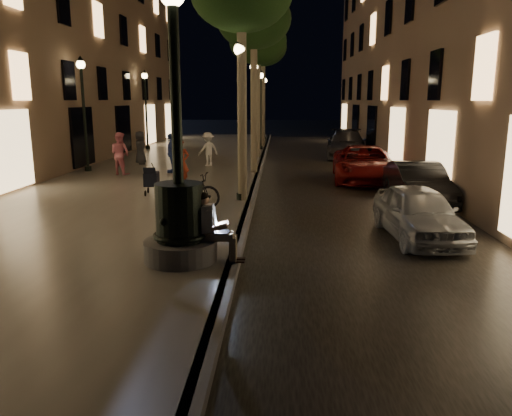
# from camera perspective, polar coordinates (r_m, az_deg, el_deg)

# --- Properties ---
(ground) EXTENTS (120.00, 120.00, 0.00)m
(ground) POSITION_cam_1_polar(r_m,az_deg,el_deg) (22.34, 0.41, 3.99)
(ground) COLOR black
(ground) RESTS_ON ground
(cobble_lane) EXTENTS (6.00, 45.00, 0.02)m
(cobble_lane) POSITION_cam_1_polar(r_m,az_deg,el_deg) (22.43, 8.11, 3.92)
(cobble_lane) COLOR black
(cobble_lane) RESTS_ON ground
(promenade) EXTENTS (8.00, 45.00, 0.20)m
(promenade) POSITION_cam_1_polar(r_m,az_deg,el_deg) (22.84, -9.69, 4.25)
(promenade) COLOR #656159
(promenade) RESTS_ON ground
(curb_strip) EXTENTS (0.25, 45.00, 0.20)m
(curb_strip) POSITION_cam_1_polar(r_m,az_deg,el_deg) (22.33, 0.41, 4.24)
(curb_strip) COLOR #59595B
(curb_strip) RESTS_ON ground
(building_right) EXTENTS (8.00, 36.00, 15.00)m
(building_right) POSITION_cam_1_polar(r_m,az_deg,el_deg) (27.04, 23.95, 20.39)
(building_right) COLOR #7A604C
(building_right) RESTS_ON ground
(building_left) EXTENTS (8.00, 36.00, 15.00)m
(building_left) POSITION_cam_1_polar(r_m,az_deg,el_deg) (28.52, -25.81, 19.75)
(building_left) COLOR #7A604C
(building_left) RESTS_ON ground
(fountain_lamppost) EXTENTS (1.40, 1.40, 5.21)m
(fountain_lamppost) POSITION_cam_1_polar(r_m,az_deg,el_deg) (9.50, -8.75, -0.09)
(fountain_lamppost) COLOR #59595B
(fountain_lamppost) RESTS_ON promenade
(seated_man_laptop) EXTENTS (0.97, 0.33, 1.34)m
(seated_man_laptop) POSITION_cam_1_polar(r_m,az_deg,el_deg) (9.47, -5.05, -1.93)
(seated_man_laptop) COLOR tan
(seated_man_laptop) RESTS_ON promenade
(tree_second) EXTENTS (3.00, 3.00, 7.40)m
(tree_second) POSITION_cam_1_polar(r_m,az_deg,el_deg) (21.35, -0.25, 20.66)
(tree_second) COLOR #6B604C
(tree_second) RESTS_ON promenade
(tree_third) EXTENTS (3.00, 3.00, 7.20)m
(tree_third) POSITION_cam_1_polar(r_m,az_deg,el_deg) (27.27, 0.21, 18.42)
(tree_third) COLOR #6B604C
(tree_third) RESTS_ON promenade
(tree_far) EXTENTS (3.00, 3.00, 7.50)m
(tree_far) POSITION_cam_1_polar(r_m,az_deg,el_deg) (33.26, 0.82, 17.81)
(tree_far) COLOR #6B604C
(tree_far) RESTS_ON promenade
(lamp_curb_a) EXTENTS (0.36, 0.36, 4.81)m
(lamp_curb_a) POSITION_cam_1_polar(r_m,az_deg,el_deg) (15.14, -1.80, 12.32)
(lamp_curb_a) COLOR black
(lamp_curb_a) RESTS_ON promenade
(lamp_curb_b) EXTENTS (0.36, 0.36, 4.81)m
(lamp_curb_b) POSITION_cam_1_polar(r_m,az_deg,el_deg) (23.12, -0.23, 12.31)
(lamp_curb_b) COLOR black
(lamp_curb_b) RESTS_ON promenade
(lamp_curb_c) EXTENTS (0.36, 0.36, 4.81)m
(lamp_curb_c) POSITION_cam_1_polar(r_m,az_deg,el_deg) (31.11, 0.53, 12.30)
(lamp_curb_c) COLOR black
(lamp_curb_c) RESTS_ON promenade
(lamp_curb_d) EXTENTS (0.36, 0.36, 4.81)m
(lamp_curb_d) POSITION_cam_1_polar(r_m,az_deg,el_deg) (39.11, 0.98, 12.30)
(lamp_curb_d) COLOR black
(lamp_curb_d) RESTS_ON promenade
(lamp_left_b) EXTENTS (0.36, 0.36, 4.81)m
(lamp_left_b) POSITION_cam_1_polar(r_m,az_deg,el_deg) (22.66, -19.15, 11.65)
(lamp_left_b) COLOR black
(lamp_left_b) RESTS_ON promenade
(lamp_left_c) EXTENTS (0.36, 0.36, 4.81)m
(lamp_left_c) POSITION_cam_1_polar(r_m,az_deg,el_deg) (32.17, -12.50, 12.02)
(lamp_left_c) COLOR black
(lamp_left_c) RESTS_ON promenade
(stroller) EXTENTS (0.49, 1.01, 1.03)m
(stroller) POSITION_cam_1_polar(r_m,az_deg,el_deg) (16.49, -11.85, 3.26)
(stroller) COLOR black
(stroller) RESTS_ON promenade
(car_front) EXTENTS (1.71, 3.77, 1.26)m
(car_front) POSITION_cam_1_polar(r_m,az_deg,el_deg) (12.30, 18.09, -0.52)
(car_front) COLOR #9C9FA3
(car_front) RESTS_ON ground
(car_second) EXTENTS (1.41, 3.99, 1.31)m
(car_second) POSITION_cam_1_polar(r_m,az_deg,el_deg) (16.34, 18.02, 2.64)
(car_second) COLOR black
(car_second) RESTS_ON ground
(car_third) EXTENTS (2.76, 5.29, 1.42)m
(car_third) POSITION_cam_1_polar(r_m,az_deg,el_deg) (20.53, 12.24, 4.97)
(car_third) COLOR maroon
(car_third) RESTS_ON ground
(car_rear) EXTENTS (2.68, 5.48, 1.54)m
(car_rear) POSITION_cam_1_polar(r_m,az_deg,el_deg) (28.91, 10.29, 7.21)
(car_rear) COLOR #313137
(car_rear) RESTS_ON ground
(pedestrian_red) EXTENTS (0.71, 0.60, 1.66)m
(pedestrian_red) POSITION_cam_1_polar(r_m,az_deg,el_deg) (17.91, -8.57, 5.11)
(pedestrian_red) COLOR #AF3923
(pedestrian_red) RESTS_ON promenade
(pedestrian_pink) EXTENTS (1.04, 0.95, 1.74)m
(pedestrian_pink) POSITION_cam_1_polar(r_m,az_deg,el_deg) (21.23, -15.27, 6.02)
(pedestrian_pink) COLOR #D16E81
(pedestrian_pink) RESTS_ON promenade
(pedestrian_white) EXTENTS (1.14, 1.07, 1.55)m
(pedestrian_white) POSITION_cam_1_polar(r_m,az_deg,el_deg) (23.39, -5.50, 6.71)
(pedestrian_white) COLOR white
(pedestrian_white) RESTS_ON promenade
(pedestrian_blue) EXTENTS (0.58, 1.02, 1.65)m
(pedestrian_blue) POSITION_cam_1_polar(r_m,az_deg,el_deg) (21.45, -9.66, 6.22)
(pedestrian_blue) COLOR navy
(pedestrian_blue) RESTS_ON promenade
(pedestrian_dark) EXTENTS (0.71, 0.88, 1.56)m
(pedestrian_dark) POSITION_cam_1_polar(r_m,az_deg,el_deg) (24.51, -13.09, 6.72)
(pedestrian_dark) COLOR #313136
(pedestrian_dark) RESTS_ON promenade
(bicycle) EXTENTS (1.98, 0.95, 1.00)m
(bicycle) POSITION_cam_1_polar(r_m,az_deg,el_deg) (14.38, -7.80, 2.06)
(bicycle) COLOR black
(bicycle) RESTS_ON promenade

